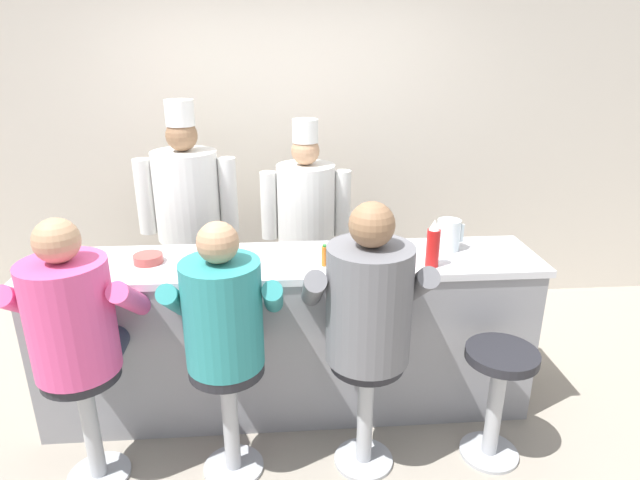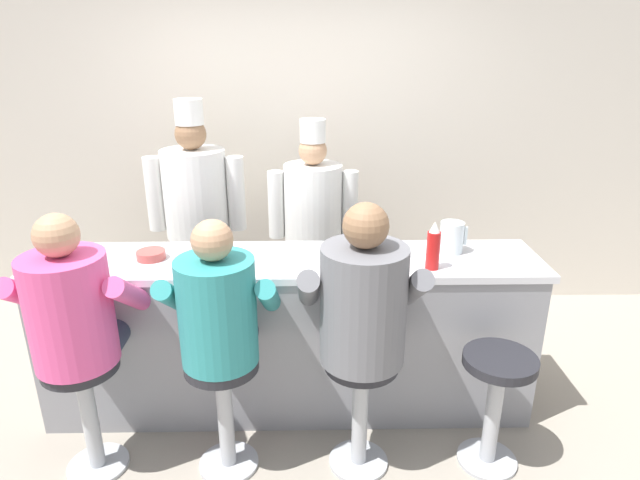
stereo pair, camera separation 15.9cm
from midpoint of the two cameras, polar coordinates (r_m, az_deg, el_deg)
The scene contains 16 objects.
ground_plane at distance 3.28m, azimuth -4.49°, elevation -19.85°, with size 20.00×20.00×0.00m, color #9E9384.
wall_back at distance 4.32m, azimuth -5.07°, elevation 10.18°, with size 10.00×0.06×2.70m.
diner_counter at distance 3.22m, azimuth -4.75°, elevation -10.02°, with size 2.86×0.56×0.97m.
ketchup_bottle_red at distance 2.91m, azimuth 10.44°, elevation -0.50°, with size 0.07×0.07×0.27m.
mustard_bottle_yellow at distance 2.82m, azimuth 5.32°, elevation -1.41°, with size 0.06×0.06×0.22m.
hot_sauce_bottle_orange at distance 2.89m, azimuth -1.07°, elevation -1.70°, with size 0.04×0.04×0.12m.
water_pitcher_clear at distance 3.18m, azimuth 12.16°, elevation 0.53°, with size 0.16×0.14×0.18m.
breakfast_plate at distance 2.88m, azimuth -13.39°, elevation -3.33°, with size 0.24×0.24×0.05m.
cereal_bowl at distance 3.12m, azimuth -19.26°, elevation -1.90°, with size 0.16×0.16×0.05m.
coffee_mug_blue at distance 2.83m, azimuth 0.46°, elevation -2.49°, with size 0.14×0.09×0.09m.
diner_seated_pink at distance 2.81m, azimuth -26.17°, elevation -8.14°, with size 0.59×0.59×1.41m.
diner_seated_teal at distance 2.63m, azimuth -11.91°, elevation -8.63°, with size 0.57×0.56×1.37m.
diner_seated_grey at distance 2.62m, azimuth 3.34°, elevation -7.49°, with size 0.63×0.62×1.45m.
empty_stool_round at distance 2.99m, azimuth 16.95°, elevation -14.75°, with size 0.37×0.37×0.65m.
cook_in_whites_near at distance 3.86m, azimuth -14.97°, elevation 2.46°, with size 0.69×0.44×1.76m.
cook_in_whites_far at distance 3.82m, azimuth -2.68°, elevation 1.80°, with size 0.64×0.41×1.63m.
Camera 1 is at (-0.03, -2.50, 2.12)m, focal length 30.00 mm.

